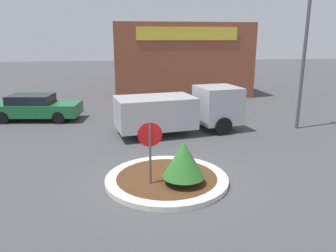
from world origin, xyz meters
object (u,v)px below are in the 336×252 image
Objects in this scene: stop_sign at (150,143)px; utility_truck at (180,110)px; parked_sedan_green at (35,107)px; light_pole at (306,38)px.

utility_truck is at bearing 71.10° from stop_sign.
light_pole is at bearing -7.67° from parked_sedan_green.
parked_sedan_green is at bearing 119.71° from stop_sign.
utility_truck is 6.83m from light_pole.
stop_sign is 11.00m from parked_sedan_green.
light_pole is at bearing -10.18° from utility_truck.
utility_truck is 1.25× the size of parked_sedan_green.
light_pole reaches higher than stop_sign.
light_pole is (5.99, -0.08, 3.28)m from utility_truck.
parked_sedan_green is 0.65× the size of light_pole.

